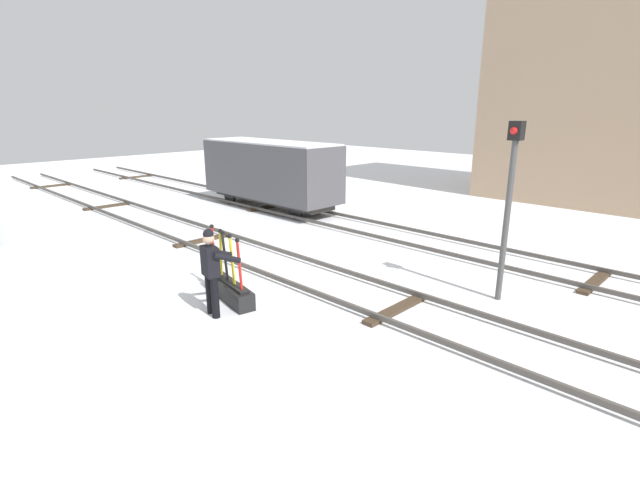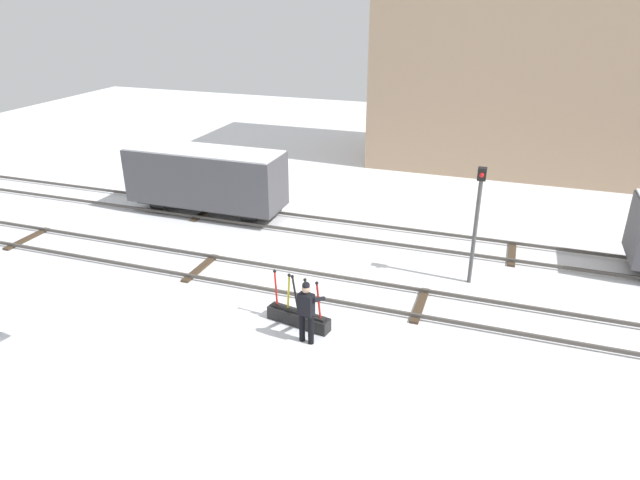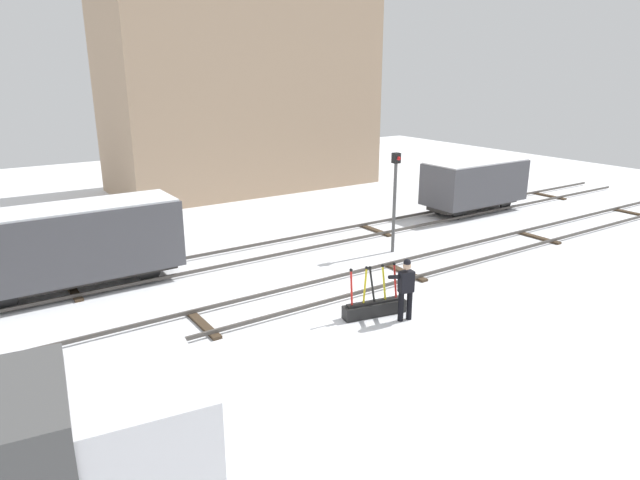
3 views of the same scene
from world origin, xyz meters
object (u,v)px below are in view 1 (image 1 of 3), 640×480
object	(u,v)px
rail_worker	(212,267)
freight_car_back_track	(270,171)
signal_post	(509,194)
switch_lever_frame	(228,287)

from	to	relation	value
rail_worker	freight_car_back_track	bearing A→B (deg)	145.07
rail_worker	signal_post	world-z (taller)	signal_post
freight_car_back_track	rail_worker	bearing A→B (deg)	-46.12
switch_lever_frame	rail_worker	size ratio (longest dim) A/B	1.07
signal_post	freight_car_back_track	xyz separation A→B (m)	(-10.38, 2.45, -0.75)
freight_car_back_track	switch_lever_frame	bearing A→B (deg)	-45.43
rail_worker	freight_car_back_track	world-z (taller)	freight_car_back_track
switch_lever_frame	signal_post	xyz separation A→B (m)	(4.07, 3.92, 1.98)
freight_car_back_track	signal_post	bearing A→B (deg)	-13.45
switch_lever_frame	rail_worker	world-z (taller)	rail_worker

